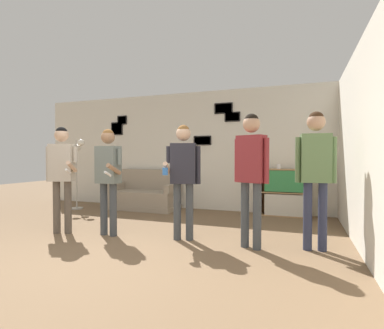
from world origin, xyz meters
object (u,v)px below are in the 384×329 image
drinking_cup (279,167)px  person_spectator_near_bookshelf (251,165)px  couch (145,196)px  floor_lamp (76,159)px  person_player_foreground_center (108,170)px  bookshelf (286,193)px  person_watcher_holding_cup (183,169)px  person_player_foreground_left (62,168)px  person_spectator_far_right (316,164)px

drinking_cup → person_spectator_near_bookshelf: bearing=-94.6°
drinking_cup → couch: bearing=-176.3°
floor_lamp → person_player_foreground_center: (2.09, -1.71, -0.15)m
bookshelf → couch: bearing=-176.4°
person_watcher_holding_cup → person_player_foreground_left: bearing=-171.4°
person_spectator_far_right → drinking_cup: size_ratio=19.05×
person_player_foreground_center → person_watcher_holding_cup: bearing=7.8°
couch → person_spectator_near_bookshelf: person_spectator_near_bookshelf is taller
floor_lamp → person_player_foreground_left: person_player_foreground_left is taller
person_spectator_far_right → drinking_cup: 2.29m
floor_lamp → person_spectator_far_right: (5.04, -1.43, -0.04)m
bookshelf → person_spectator_near_bookshelf: size_ratio=0.57×
person_watcher_holding_cup → person_spectator_near_bookshelf: person_spectator_near_bookshelf is taller
person_player_foreground_center → drinking_cup: (2.35, 2.50, 0.01)m
person_spectator_near_bookshelf → drinking_cup: (0.19, 2.40, -0.09)m
couch → floor_lamp: (-1.46, -0.59, 0.85)m
person_watcher_holding_cup → person_spectator_far_right: 1.78m
floor_lamp → drinking_cup: size_ratio=17.12×
couch → person_spectator_far_right: person_spectator_far_right is taller
person_player_foreground_left → drinking_cup: (3.12, 2.63, -0.02)m
person_player_foreground_left → person_watcher_holding_cup: bearing=8.6°
person_spectator_far_right → bookshelf: bearing=101.7°
bookshelf → person_watcher_holding_cup: 2.74m
person_watcher_holding_cup → drinking_cup: size_ratio=17.79×
person_player_foreground_center → person_watcher_holding_cup: person_watcher_holding_cup is taller
bookshelf → person_player_foreground_left: (-3.26, -2.63, 0.55)m
person_spectator_far_right → drinking_cup: person_spectator_far_right is taller
person_spectator_near_bookshelf → couch: bearing=141.7°
person_player_foreground_center → person_watcher_holding_cup: (1.17, 0.16, 0.03)m
person_spectator_far_right → couch: bearing=150.6°
couch → bookshelf: size_ratio=1.59×
person_player_foreground_left → person_watcher_holding_cup: (1.94, 0.29, -0.01)m
floor_lamp → person_spectator_near_bookshelf: bearing=-20.9°
floor_lamp → person_spectator_near_bookshelf: size_ratio=0.91×
person_watcher_holding_cup → person_spectator_far_right: (1.78, 0.12, 0.09)m
couch → person_spectator_far_right: 4.19m
bookshelf → person_watcher_holding_cup: (-1.32, -2.33, 0.55)m
bookshelf → floor_lamp: floor_lamp is taller
person_watcher_holding_cup → person_spectator_near_bookshelf: bearing=-3.9°
bookshelf → drinking_cup: size_ratio=10.69×
bookshelf → person_player_foreground_left: bearing=-141.1°
person_player_foreground_center → drinking_cup: 3.43m
floor_lamp → person_watcher_holding_cup: size_ratio=0.96×
drinking_cup → bookshelf: bearing=-0.3°
person_player_foreground_center → person_watcher_holding_cup: 1.18m
person_player_foreground_left → person_watcher_holding_cup: size_ratio=1.00×
bookshelf → person_spectator_near_bookshelf: person_spectator_near_bookshelf is taller
couch → person_spectator_far_right: (3.58, -2.02, 0.81)m
person_player_foreground_center → person_spectator_far_right: bearing=5.5°
bookshelf → floor_lamp: size_ratio=0.62×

